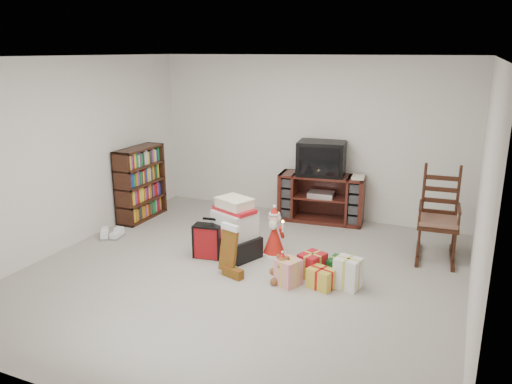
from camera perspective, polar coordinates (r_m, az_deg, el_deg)
room at (r=5.60m, az=-1.86°, el=2.30°), size 5.01×5.01×2.51m
tv_stand at (r=7.75m, az=7.47°, el=-0.68°), size 1.33×0.59×0.74m
bookshelf at (r=7.99m, az=-13.05°, el=0.83°), size 0.31×0.93×1.13m
rocking_chair at (r=6.77m, az=20.09°, el=-3.58°), size 0.55×0.85×1.23m
gift_pile at (r=6.42m, az=-2.44°, el=-4.49°), size 0.72×0.63×0.76m
red_suitcase at (r=6.41m, az=-5.52°, el=-5.61°), size 0.36×0.23×0.51m
stocking at (r=5.91m, az=-3.15°, el=-6.54°), size 0.31×0.20×0.62m
teddy_bear at (r=5.75m, az=3.07°, el=-8.98°), size 0.23×0.20×0.34m
santa_figurine at (r=6.44m, az=2.09°, el=-5.13°), size 0.33×0.31×0.67m
mrs_claus_figurine at (r=6.98m, az=-0.98°, el=-3.68°), size 0.29×0.27×0.59m
sneaker_pair at (r=7.39m, az=-16.24°, el=-4.69°), size 0.37×0.28×0.09m
gift_cluster at (r=5.79m, az=7.79°, el=-9.07°), size 0.79×0.89×0.27m
crt_television at (r=7.61m, az=7.48°, el=3.85°), size 0.76×0.60×0.52m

